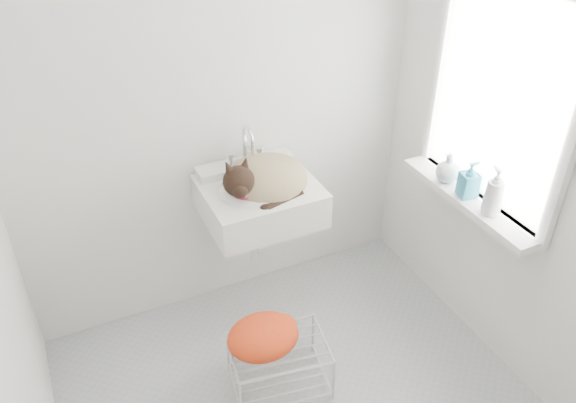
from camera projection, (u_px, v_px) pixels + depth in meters
name	position (u px, v px, depth m)	size (l,w,h in m)	color
back_wall	(217.00, 98.00, 2.87)	(2.20, 0.02, 2.50)	white
right_wall	(531.00, 138.00, 2.51)	(0.02, 2.00, 2.50)	white
window_glass	(501.00, 100.00, 2.60)	(0.01, 0.80, 1.00)	white
window_frame	(498.00, 101.00, 2.59)	(0.04, 0.90, 1.10)	white
windowsill	(468.00, 199.00, 2.86)	(0.16, 0.88, 0.04)	white
sink	(259.00, 185.00, 2.93)	(0.58, 0.51, 0.23)	white
faucet	(245.00, 146.00, 2.99)	(0.21, 0.15, 0.21)	silver
cat	(263.00, 180.00, 2.90)	(0.46, 0.37, 0.29)	#9E8661
wire_rack	(279.00, 364.00, 2.86)	(0.46, 0.32, 0.28)	silver
towel	(263.00, 343.00, 2.76)	(0.36, 0.25, 0.15)	#EE5802
bottle_a	(489.00, 213.00, 2.73)	(0.08, 0.08, 0.20)	silver
bottle_b	(466.00, 196.00, 2.85)	(0.08, 0.09, 0.19)	teal
bottle_c	(446.00, 181.00, 2.97)	(0.12, 0.12, 0.16)	silver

